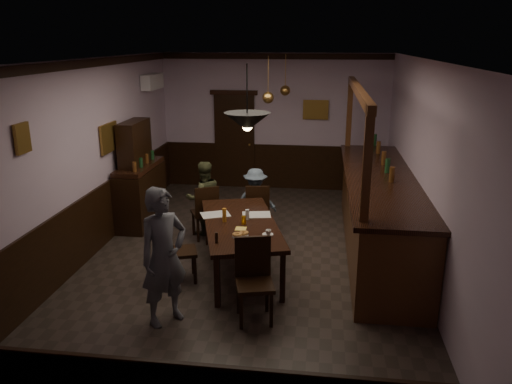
% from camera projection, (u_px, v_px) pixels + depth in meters
% --- Properties ---
extents(room, '(5.01, 8.01, 3.01)m').
position_uv_depth(room, '(248.00, 166.00, 7.28)').
color(room, '#2D2621').
rests_on(room, ground).
extents(dining_table, '(1.57, 2.39, 0.75)m').
position_uv_depth(dining_table, '(240.00, 226.00, 7.19)').
color(dining_table, black).
rests_on(dining_table, ground).
extents(chair_far_left, '(0.55, 0.55, 0.94)m').
position_uv_depth(chair_far_left, '(206.00, 210.00, 8.38)').
color(chair_far_left, black).
rests_on(chair_far_left, ground).
extents(chair_far_right, '(0.46, 0.46, 0.93)m').
position_uv_depth(chair_far_right, '(257.00, 208.00, 8.51)').
color(chair_far_right, black).
rests_on(chair_far_right, ground).
extents(chair_near, '(0.53, 0.53, 1.01)m').
position_uv_depth(chair_near, '(254.00, 275.00, 5.98)').
color(chair_near, black).
rests_on(chair_near, ground).
extents(chair_side, '(0.51, 0.51, 0.93)m').
position_uv_depth(chair_side, '(176.00, 247.00, 6.92)').
color(chair_side, black).
rests_on(chair_side, ground).
extents(person_standing, '(0.70, 0.73, 1.68)m').
position_uv_depth(person_standing, '(164.00, 257.00, 5.81)').
color(person_standing, '#5A5D67').
rests_on(person_standing, ground).
extents(person_seated_left, '(0.78, 0.73, 1.29)m').
position_uv_depth(person_seated_left, '(204.00, 198.00, 8.60)').
color(person_seated_left, '#45492C').
rests_on(person_seated_left, ground).
extents(person_seated_right, '(0.74, 0.43, 1.13)m').
position_uv_depth(person_seated_right, '(255.00, 200.00, 8.75)').
color(person_seated_right, slate).
rests_on(person_seated_right, ground).
extents(newspaper_left, '(0.51, 0.45, 0.01)m').
position_uv_depth(newspaper_left, '(215.00, 214.00, 7.47)').
color(newspaper_left, silver).
rests_on(newspaper_left, dining_table).
extents(newspaper_right, '(0.47, 0.37, 0.01)m').
position_uv_depth(newspaper_right, '(256.00, 215.00, 7.46)').
color(newspaper_right, silver).
rests_on(newspaper_right, dining_table).
extents(napkin, '(0.19, 0.19, 0.00)m').
position_uv_depth(napkin, '(241.00, 229.00, 6.92)').
color(napkin, '#FFD95D').
rests_on(napkin, dining_table).
extents(saucer, '(0.15, 0.15, 0.01)m').
position_uv_depth(saucer, '(268.00, 234.00, 6.70)').
color(saucer, white).
rests_on(saucer, dining_table).
extents(coffee_cup, '(0.10, 0.10, 0.07)m').
position_uv_depth(coffee_cup, '(268.00, 232.00, 6.65)').
color(coffee_cup, white).
rests_on(coffee_cup, saucer).
extents(pastry_plate, '(0.22, 0.22, 0.01)m').
position_uv_depth(pastry_plate, '(240.00, 236.00, 6.64)').
color(pastry_plate, white).
rests_on(pastry_plate, dining_table).
extents(pastry_ring_a, '(0.13, 0.13, 0.04)m').
position_uv_depth(pastry_ring_a, '(237.00, 234.00, 6.62)').
color(pastry_ring_a, '#C68C47').
rests_on(pastry_ring_a, pastry_plate).
extents(pastry_ring_b, '(0.13, 0.13, 0.04)m').
position_uv_depth(pastry_ring_b, '(244.00, 233.00, 6.68)').
color(pastry_ring_b, '#C68C47').
rests_on(pastry_ring_b, pastry_plate).
extents(soda_can, '(0.07, 0.07, 0.12)m').
position_uv_depth(soda_can, '(244.00, 220.00, 7.08)').
color(soda_can, orange).
rests_on(soda_can, dining_table).
extents(beer_glass, '(0.06, 0.06, 0.20)m').
position_uv_depth(beer_glass, '(224.00, 215.00, 7.16)').
color(beer_glass, '#BF721E').
rests_on(beer_glass, dining_table).
extents(water_glass, '(0.06, 0.06, 0.15)m').
position_uv_depth(water_glass, '(247.00, 215.00, 7.26)').
color(water_glass, silver).
rests_on(water_glass, dining_table).
extents(pepper_mill, '(0.04, 0.04, 0.14)m').
position_uv_depth(pepper_mill, '(216.00, 238.00, 6.43)').
color(pepper_mill, black).
rests_on(pepper_mill, dining_table).
extents(sideboard, '(0.51, 1.43, 1.89)m').
position_uv_depth(sideboard, '(139.00, 183.00, 9.07)').
color(sideboard, black).
rests_on(sideboard, ground).
extents(bar_counter, '(1.08, 4.64, 2.59)m').
position_uv_depth(bar_counter, '(379.00, 212.00, 7.90)').
color(bar_counter, '#462412').
rests_on(bar_counter, ground).
extents(door_back, '(0.90, 0.06, 2.10)m').
position_uv_depth(door_back, '(234.00, 142.00, 11.27)').
color(door_back, black).
rests_on(door_back, ground).
extents(ac_unit, '(0.20, 0.85, 0.30)m').
position_uv_depth(ac_unit, '(152.00, 82.00, 10.05)').
color(ac_unit, white).
rests_on(ac_unit, ground).
extents(picture_left_small, '(0.04, 0.28, 0.36)m').
position_uv_depth(picture_left_small, '(22.00, 138.00, 5.88)').
color(picture_left_small, olive).
rests_on(picture_left_small, ground).
extents(picture_left_large, '(0.04, 0.62, 0.48)m').
position_uv_depth(picture_left_large, '(109.00, 138.00, 8.29)').
color(picture_left_large, olive).
rests_on(picture_left_large, ground).
extents(picture_back, '(0.55, 0.04, 0.42)m').
position_uv_depth(picture_back, '(316.00, 110.00, 10.83)').
color(picture_back, olive).
rests_on(picture_back, ground).
extents(pendant_iron, '(0.56, 0.56, 0.79)m').
position_uv_depth(pendant_iron, '(247.00, 122.00, 5.95)').
color(pendant_iron, black).
rests_on(pendant_iron, ground).
extents(pendant_brass_mid, '(0.20, 0.20, 0.81)m').
position_uv_depth(pendant_brass_mid, '(268.00, 98.00, 8.64)').
color(pendant_brass_mid, '#BF8C3F').
rests_on(pendant_brass_mid, ground).
extents(pendant_brass_far, '(0.20, 0.20, 0.81)m').
position_uv_depth(pendant_brass_far, '(285.00, 91.00, 9.84)').
color(pendant_brass_far, '#BF8C3F').
rests_on(pendant_brass_far, ground).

